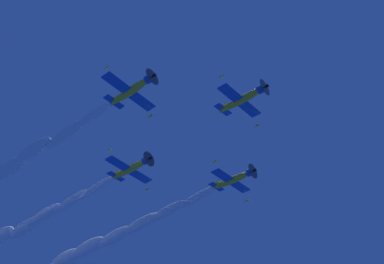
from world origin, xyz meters
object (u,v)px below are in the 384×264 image
object	(u,v)px
airplane_lead	(243,99)
airplane_slot_tail	(132,168)
airplane_right_wingman	(132,90)
airplane_left_wingman	(234,179)

from	to	relation	value
airplane_lead	airplane_slot_tail	size ratio (longest dim) A/B	0.99
airplane_right_wingman	airplane_slot_tail	size ratio (longest dim) A/B	1.00
airplane_left_wingman	airplane_right_wingman	size ratio (longest dim) A/B	0.99
airplane_lead	airplane_right_wingman	xyz separation A→B (m)	(-6.05, 13.71, -0.95)
airplane_lead	airplane_right_wingman	bearing A→B (deg)	113.80
airplane_slot_tail	airplane_left_wingman	bearing A→B (deg)	-66.67
airplane_lead	airplane_left_wingman	distance (m)	14.99
airplane_left_wingman	airplane_slot_tail	size ratio (longest dim) A/B	0.99
airplane_lead	airplane_slot_tail	bearing A→B (deg)	66.81
airplane_left_wingman	airplane_slot_tail	bearing A→B (deg)	113.33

